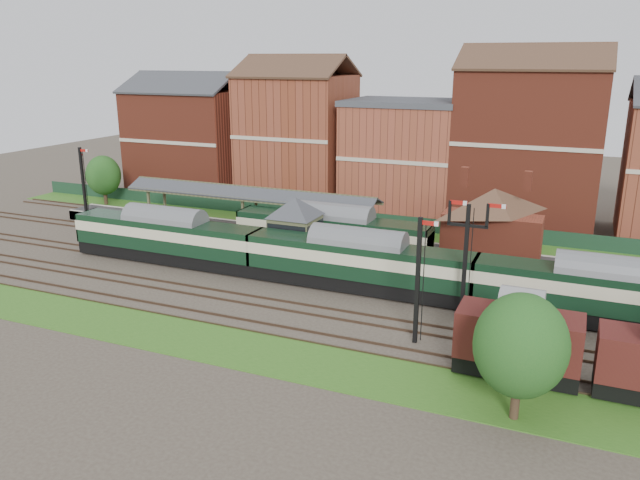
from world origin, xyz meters
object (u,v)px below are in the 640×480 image
at_px(signal_box, 295,230).
at_px(semaphore_bracket, 466,255).
at_px(platform_railcar, 332,233).
at_px(goods_van_a, 518,339).
at_px(dmu_train, 358,261).

xyz_separation_m(signal_box, semaphore_bracket, (15.04, -5.75, 1.44)).
height_order(platform_railcar, goods_van_a, platform_railcar).
distance_m(semaphore_bracket, dmu_train, 9.02).
relative_size(signal_box, platform_railcar, 0.34).
height_order(semaphore_bracket, platform_railcar, semaphore_bracket).
height_order(signal_box, platform_railcar, signal_box).
relative_size(dmu_train, goods_van_a, 7.92).
distance_m(dmu_train, platform_railcar, 8.04).
bearing_deg(semaphore_bracket, platform_railcar, 145.49).
distance_m(signal_box, dmu_train, 7.48).
bearing_deg(platform_railcar, goods_van_a, -41.93).
distance_m(signal_box, semaphore_bracket, 16.16).
bearing_deg(goods_van_a, semaphore_bracket, 122.65).
bearing_deg(semaphore_bracket, dmu_train, 163.35).
bearing_deg(platform_railcar, signal_box, -120.95).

